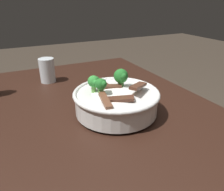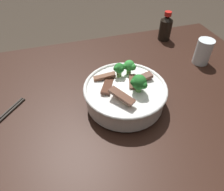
{
  "view_description": "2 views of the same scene",
  "coord_description": "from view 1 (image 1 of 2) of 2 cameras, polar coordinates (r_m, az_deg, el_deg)",
  "views": [
    {
      "loc": [
        0.43,
        -0.21,
        1.06
      ],
      "look_at": [
        -0.11,
        0.06,
        0.79
      ],
      "focal_mm": 34.47,
      "sensor_mm": 36.0,
      "label": 1
    },
    {
      "loc": [
        0.09,
        0.5,
        1.22
      ],
      "look_at": [
        -0.04,
        0.08,
        0.81
      ],
      "focal_mm": 33.32,
      "sensor_mm": 36.0,
      "label": 2
    }
  ],
  "objects": [
    {
      "name": "rice_bowl",
      "position": [
        0.64,
        1.08,
        -1.19
      ],
      "size": [
        0.26,
        0.26,
        0.13
      ],
      "color": "white",
      "rests_on": "dining_table"
    },
    {
      "name": "dining_table",
      "position": [
        0.65,
        -0.14,
        -18.4
      ],
      "size": [
        1.33,
        0.77,
        0.74
      ],
      "color": "black",
      "rests_on": "ground"
    },
    {
      "name": "drinking_glass",
      "position": [
        0.94,
        -16.76,
        6.0
      ],
      "size": [
        0.06,
        0.06,
        0.1
      ],
      "color": "white",
      "rests_on": "dining_table"
    }
  ]
}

